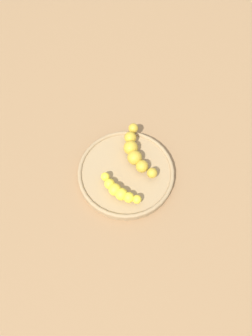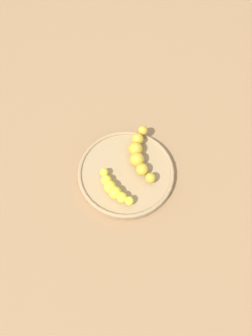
# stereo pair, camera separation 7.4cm
# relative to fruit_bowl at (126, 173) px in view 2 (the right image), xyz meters

# --- Properties ---
(ground_plane) EXTENTS (2.40, 2.40, 0.00)m
(ground_plane) POSITION_rel_fruit_bowl_xyz_m (0.00, 0.00, -0.01)
(ground_plane) COLOR #936D47
(fruit_bowl) EXTENTS (0.24, 0.24, 0.02)m
(fruit_bowl) POSITION_rel_fruit_bowl_xyz_m (0.00, 0.00, 0.00)
(fruit_bowl) COLOR #A08259
(fruit_bowl) RESTS_ON ground_plane
(banana_yellow) EXTENTS (0.07, 0.10, 0.03)m
(banana_yellow) POSITION_rel_fruit_bowl_xyz_m (-0.04, -0.05, 0.02)
(banana_yellow) COLOR yellow
(banana_yellow) RESTS_ON fruit_bowl
(banana_spotted) EXTENTS (0.06, 0.16, 0.04)m
(banana_spotted) POSITION_rel_fruit_bowl_xyz_m (0.04, 0.03, 0.03)
(banana_spotted) COLOR gold
(banana_spotted) RESTS_ON fruit_bowl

